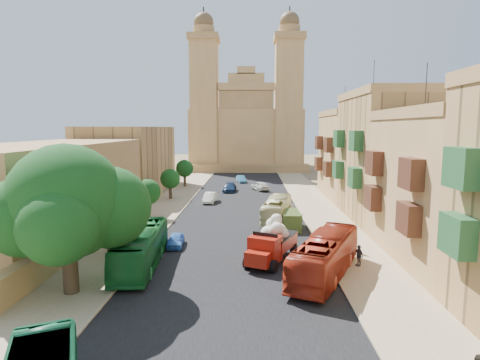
# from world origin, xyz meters

# --- Properties ---
(ground) EXTENTS (260.00, 260.00, 0.00)m
(ground) POSITION_xyz_m (0.00, 0.00, 0.00)
(ground) COLOR brown
(road_surface) EXTENTS (14.00, 140.00, 0.01)m
(road_surface) POSITION_xyz_m (0.00, 30.00, 0.01)
(road_surface) COLOR black
(road_surface) RESTS_ON ground
(sidewalk_east) EXTENTS (5.00, 140.00, 0.01)m
(sidewalk_east) POSITION_xyz_m (9.50, 30.00, 0.01)
(sidewalk_east) COLOR tan
(sidewalk_east) RESTS_ON ground
(sidewalk_west) EXTENTS (5.00, 140.00, 0.01)m
(sidewalk_west) POSITION_xyz_m (-9.50, 30.00, 0.01)
(sidewalk_west) COLOR tan
(sidewalk_west) RESTS_ON ground
(kerb_east) EXTENTS (0.25, 140.00, 0.12)m
(kerb_east) POSITION_xyz_m (7.00, 30.00, 0.06)
(kerb_east) COLOR tan
(kerb_east) RESTS_ON ground
(kerb_west) EXTENTS (0.25, 140.00, 0.12)m
(kerb_west) POSITION_xyz_m (-7.00, 30.00, 0.06)
(kerb_west) COLOR tan
(kerb_west) RESTS_ON ground
(townhouse_b) EXTENTS (9.00, 14.00, 14.90)m
(townhouse_b) POSITION_xyz_m (15.95, 11.00, 5.66)
(townhouse_b) COLOR #AA804C
(townhouse_b) RESTS_ON ground
(townhouse_c) EXTENTS (9.00, 14.00, 17.40)m
(townhouse_c) POSITION_xyz_m (15.95, 25.00, 6.91)
(townhouse_c) COLOR tan
(townhouse_c) RESTS_ON ground
(townhouse_d) EXTENTS (9.00, 14.00, 15.90)m
(townhouse_d) POSITION_xyz_m (15.95, 39.00, 6.16)
(townhouse_d) COLOR #AA804C
(townhouse_d) RESTS_ON ground
(west_wall) EXTENTS (1.00, 40.00, 1.80)m
(west_wall) POSITION_xyz_m (-12.50, 20.00, 0.90)
(west_wall) COLOR #AA804C
(west_wall) RESTS_ON ground
(west_building_low) EXTENTS (10.00, 28.00, 8.40)m
(west_building_low) POSITION_xyz_m (-18.00, 18.00, 4.20)
(west_building_low) COLOR olive
(west_building_low) RESTS_ON ground
(west_building_mid) EXTENTS (10.00, 22.00, 10.00)m
(west_building_mid) POSITION_xyz_m (-18.00, 44.00, 5.00)
(west_building_mid) COLOR tan
(west_building_mid) RESTS_ON ground
(church) EXTENTS (28.00, 22.50, 36.30)m
(church) POSITION_xyz_m (-0.00, 78.61, 9.52)
(church) COLOR #AA804C
(church) RESTS_ON ground
(ficus_tree) EXTENTS (8.97, 8.26, 8.97)m
(ficus_tree) POSITION_xyz_m (-9.42, 4.01, 5.30)
(ficus_tree) COLOR #36291B
(ficus_tree) RESTS_ON ground
(street_tree_a) EXTENTS (3.06, 3.06, 4.71)m
(street_tree_a) POSITION_xyz_m (-10.00, 12.00, 3.15)
(street_tree_a) COLOR #36291B
(street_tree_a) RESTS_ON ground
(street_tree_b) EXTENTS (2.80, 2.80, 4.31)m
(street_tree_b) POSITION_xyz_m (-10.00, 24.00, 2.88)
(street_tree_b) COLOR #36291B
(street_tree_b) RESTS_ON ground
(street_tree_c) EXTENTS (2.73, 2.73, 4.20)m
(street_tree_c) POSITION_xyz_m (-10.00, 36.00, 2.80)
(street_tree_c) COLOR #36291B
(street_tree_c) RESTS_ON ground
(street_tree_d) EXTENTS (2.95, 2.95, 4.53)m
(street_tree_d) POSITION_xyz_m (-10.00, 48.00, 3.03)
(street_tree_d) COLOR #36291B
(street_tree_d) RESTS_ON ground
(red_truck) EXTENTS (4.30, 6.16, 3.42)m
(red_truck) POSITION_xyz_m (2.83, 10.07, 1.50)
(red_truck) COLOR maroon
(red_truck) RESTS_ON ground
(olive_pickup) EXTENTS (1.90, 4.07, 1.67)m
(olive_pickup) POSITION_xyz_m (5.15, 20.00, 0.82)
(olive_pickup) COLOR #3B511E
(olive_pickup) RESTS_ON ground
(bus_green_north) EXTENTS (2.99, 10.08, 2.77)m
(bus_green_north) POSITION_xyz_m (-6.50, 8.63, 1.39)
(bus_green_north) COLOR #146126
(bus_green_north) RESTS_ON ground
(bus_red_east) EXTENTS (6.36, 10.19, 2.82)m
(bus_red_east) POSITION_xyz_m (6.25, 7.12, 1.41)
(bus_red_east) COLOR maroon
(bus_red_east) RESTS_ON ground
(bus_cream_east) EXTENTS (3.84, 9.30, 2.52)m
(bus_cream_east) POSITION_xyz_m (4.00, 23.03, 1.26)
(bus_cream_east) COLOR beige
(bus_cream_east) RESTS_ON ground
(car_blue_a) EXTENTS (1.48, 3.27, 1.09)m
(car_blue_a) POSITION_xyz_m (-5.00, 13.55, 0.54)
(car_blue_a) COLOR #3B78CE
(car_blue_a) RESTS_ON ground
(car_white_a) EXTENTS (1.70, 4.12, 1.32)m
(car_white_a) POSITION_xyz_m (-4.21, 33.43, 0.66)
(car_white_a) COLOR white
(car_white_a) RESTS_ON ground
(car_cream) EXTENTS (2.44, 5.22, 1.45)m
(car_cream) POSITION_xyz_m (5.00, 26.35, 0.72)
(car_cream) COLOR #F3E4C1
(car_cream) RESTS_ON ground
(car_dkblue) EXTENTS (2.17, 4.58, 1.29)m
(car_dkblue) POSITION_xyz_m (-2.11, 42.63, 0.64)
(car_dkblue) COLOR #12274B
(car_dkblue) RESTS_ON ground
(car_white_b) EXTENTS (3.26, 4.55, 1.44)m
(car_white_b) POSITION_xyz_m (2.62, 43.92, 0.72)
(car_white_b) COLOR silver
(car_white_b) RESTS_ON ground
(car_blue_b) EXTENTS (2.07, 3.81, 1.19)m
(car_blue_b) POSITION_xyz_m (-0.61, 53.38, 0.60)
(car_blue_b) COLOR #439CCD
(car_blue_b) RESTS_ON ground
(pedestrian_a) EXTENTS (0.69, 0.55, 1.67)m
(pedestrian_a) POSITION_xyz_m (9.31, 12.42, 0.84)
(pedestrian_a) COLOR black
(pedestrian_a) RESTS_ON ground
(pedestrian_c) EXTENTS (0.71, 0.98, 1.55)m
(pedestrian_c) POSITION_xyz_m (9.03, 9.25, 0.78)
(pedestrian_c) COLOR #36353E
(pedestrian_c) RESTS_ON ground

